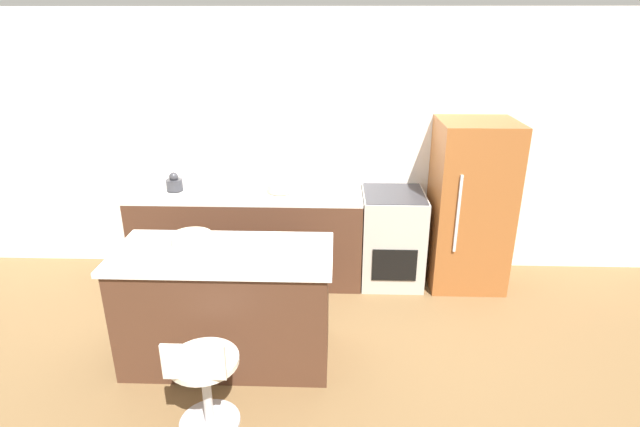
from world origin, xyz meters
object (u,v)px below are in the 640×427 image
Objects in this scene: kettle at (174,183)px; mixing_bowl at (280,188)px; stool_chair at (204,380)px; refrigerator at (470,205)px; oven_range at (392,237)px.

mixing_bowl is (1.04, 0.00, -0.03)m from kettle.
stool_chair is at bearing -97.49° from mixing_bowl.
refrigerator is at bearing 44.11° from stool_chair.
oven_range is at bearing 179.43° from refrigerator.
kettle is 1.04m from mixing_bowl.
refrigerator is at bearing -0.56° from kettle.
refrigerator is at bearing -0.87° from mixing_bowl.
oven_range is at bearing 56.15° from stool_chair.
kettle is 0.71× the size of mixing_bowl.
oven_range is at bearing -0.55° from kettle.
oven_range is 5.08× the size of kettle.
oven_range is 0.57× the size of refrigerator.
oven_range is 3.62× the size of mixing_bowl.
refrigerator is at bearing -0.57° from oven_range.
refrigerator reaches higher than oven_range.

